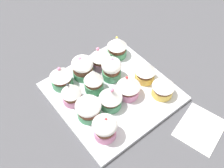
{
  "coord_description": "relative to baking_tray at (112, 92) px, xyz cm",
  "views": [
    {
      "loc": [
        34.55,
        -27.53,
        58.39
      ],
      "look_at": [
        0.0,
        0.0,
        4.2
      ],
      "focal_mm": 40.77,
      "sensor_mm": 36.0,
      "label": 1
    }
  ],
  "objects": [
    {
      "name": "cupcake_7",
      "position": [
        -9.66,
        3.31,
        4.26
      ],
      "size": [
        6.02,
        6.02,
        7.45
      ],
      "color": "pink",
      "rests_on": "baking_tray"
    },
    {
      "name": "cupcake_3",
      "position": [
        9.84,
        -10.03,
        4.13
      ],
      "size": [
        6.15,
        6.15,
        6.91
      ],
      "color": "pink",
      "rests_on": "baking_tray"
    },
    {
      "name": "cupcake_12",
      "position": [
        9.62,
        10.17,
        3.88
      ],
      "size": [
        6.23,
        6.23,
        6.31
      ],
      "color": "#EFC651",
      "rests_on": "baking_tray"
    },
    {
      "name": "ground_plane",
      "position": [
        0.0,
        0.0,
        -2.1
      ],
      "size": [
        180.0,
        180.0,
        3.0
      ],
      "primitive_type": "cube",
      "color": "#4C4C51"
    },
    {
      "name": "cupcake_9",
      "position": [
        3.84,
        2.66,
        4.47
      ],
      "size": [
        6.54,
        6.54,
        7.58
      ],
      "color": "pink",
      "rests_on": "baking_tray"
    },
    {
      "name": "cupcake_5",
      "position": [
        -3.53,
        -3.65,
        4.6
      ],
      "size": [
        5.38,
        5.38,
        7.94
      ],
      "color": "#4C9E6B",
      "rests_on": "baking_tray"
    },
    {
      "name": "cupcake_0",
      "position": [
        -10.57,
        -9.76,
        4.16
      ],
      "size": [
        6.4,
        6.4,
        7.25
      ],
      "color": "#4C9E6B",
      "rests_on": "baking_tray"
    },
    {
      "name": "cupcake_11",
      "position": [
        2.54,
        10.11,
        4.06
      ],
      "size": [
        5.95,
        5.95,
        6.73
      ],
      "color": "#EFC651",
      "rests_on": "baking_tray"
    },
    {
      "name": "cupcake_4",
      "position": [
        -9.81,
        -3.0,
        4.17
      ],
      "size": [
        6.33,
        6.33,
        7.38
      ],
      "color": "#4C9E6B",
      "rests_on": "baking_tray"
    },
    {
      "name": "cupcake_10",
      "position": [
        -10.34,
        10.24,
        4.2
      ],
      "size": [
        6.18,
        6.18,
        7.33
      ],
      "color": "#4C9E6B",
      "rests_on": "baking_tray"
    },
    {
      "name": "cupcake_2",
      "position": [
        2.72,
        -9.82,
        3.78
      ],
      "size": [
        6.74,
        6.74,
        6.04
      ],
      "color": "#4C9E6B",
      "rests_on": "baking_tray"
    },
    {
      "name": "cupcake_1",
      "position": [
        -3.92,
        -10.63,
        4.41
      ],
      "size": [
        5.57,
        5.57,
        7.64
      ],
      "color": "pink",
      "rests_on": "baking_tray"
    },
    {
      "name": "napkin",
      "position": [
        23.24,
        10.67,
        -0.3
      ],
      "size": [
        13.09,
        14.55,
        0.6
      ],
      "primitive_type": "cube",
      "rotation": [
        0.0,
        0.0,
        0.26
      ],
      "color": "white",
      "rests_on": "ground_plane"
    },
    {
      "name": "baking_tray",
      "position": [
        0.0,
        0.0,
        0.0
      ],
      "size": [
        31.48,
        31.48,
        1.2
      ],
      "color": "silver",
      "rests_on": "ground_plane"
    },
    {
      "name": "cupcake_6",
      "position": [
        3.72,
        -3.43,
        4.39
      ],
      "size": [
        6.21,
        6.21,
        7.59
      ],
      "color": "#4C9E6B",
      "rests_on": "baking_tray"
    },
    {
      "name": "cupcake_8",
      "position": [
        -4.11,
        3.08,
        4.26
      ],
      "size": [
        5.73,
        5.73,
        7.48
      ],
      "color": "#4C9E6B",
      "rests_on": "baking_tray"
    }
  ]
}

